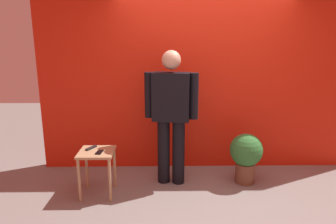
{
  "coord_description": "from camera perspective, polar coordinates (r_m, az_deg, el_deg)",
  "views": [
    {
      "loc": [
        -0.58,
        -3.21,
        1.91
      ],
      "look_at": [
        -0.52,
        0.55,
        1.01
      ],
      "focal_mm": 32.36,
      "sensor_mm": 36.0,
      "label": 1
    }
  ],
  "objects": [
    {
      "name": "ground_plane",
      "position": [
        3.78,
        8.4,
        -17.06
      ],
      "size": [
        12.0,
        12.0,
        0.0
      ],
      "primitive_type": "plane",
      "color": "gray"
    },
    {
      "name": "back_wall_red",
      "position": [
        4.5,
        6.53,
        6.14
      ],
      "size": [
        4.77,
        0.12,
        2.68
      ],
      "primitive_type": "cube",
      "color": "red",
      "rests_on": "ground_plane"
    },
    {
      "name": "standing_person",
      "position": [
        3.94,
        0.6,
        0.13
      ],
      "size": [
        0.71,
        0.31,
        1.78
      ],
      "color": "black",
      "rests_on": "ground_plane"
    },
    {
      "name": "side_table",
      "position": [
        3.89,
        -13.24,
        -8.73
      ],
      "size": [
        0.43,
        0.43,
        0.57
      ],
      "color": "tan",
      "rests_on": "ground_plane"
    },
    {
      "name": "cell_phone",
      "position": [
        3.79,
        -12.81,
        -7.39
      ],
      "size": [
        0.09,
        0.15,
        0.01
      ],
      "primitive_type": "cube",
      "rotation": [
        0.0,
        0.0,
        -0.13
      ],
      "color": "black",
      "rests_on": "side_table"
    },
    {
      "name": "tv_remote",
      "position": [
        3.95,
        -14.27,
        -6.57
      ],
      "size": [
        0.12,
        0.17,
        0.02
      ],
      "primitive_type": "cube",
      "rotation": [
        0.0,
        0.0,
        -0.52
      ],
      "color": "black",
      "rests_on": "side_table"
    },
    {
      "name": "potted_plant",
      "position": [
        4.25,
        14.47,
        -7.69
      ],
      "size": [
        0.44,
        0.44,
        0.69
      ],
      "color": "brown",
      "rests_on": "ground_plane"
    }
  ]
}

